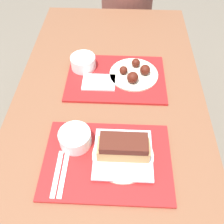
{
  "coord_description": "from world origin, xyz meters",
  "views": [
    {
      "loc": [
        0.05,
        -0.58,
        1.54
      ],
      "look_at": [
        0.02,
        0.04,
        0.79
      ],
      "focal_mm": 40.0,
      "sensor_mm": 36.0,
      "label": 1
    }
  ],
  "objects_px": {
    "tray_far": "(116,78)",
    "brisket_sandwich_plate": "(123,151)",
    "wings_plate_far": "(135,73)",
    "bowl_coleslaw_near": "(75,138)",
    "tray_near": "(107,160)",
    "bowl_coleslaw_far": "(83,62)"
  },
  "relations": [
    {
      "from": "brisket_sandwich_plate",
      "to": "wings_plate_far",
      "type": "bearing_deg",
      "value": 83.77
    },
    {
      "from": "tray_far",
      "to": "brisket_sandwich_plate",
      "type": "relative_size",
      "value": 2.07
    },
    {
      "from": "wings_plate_far",
      "to": "brisket_sandwich_plate",
      "type": "bearing_deg",
      "value": -96.23
    },
    {
      "from": "bowl_coleslaw_far",
      "to": "wings_plate_far",
      "type": "xyz_separation_m",
      "value": [
        0.24,
        -0.05,
        -0.02
      ]
    },
    {
      "from": "tray_far",
      "to": "bowl_coleslaw_far",
      "type": "xyz_separation_m",
      "value": [
        -0.16,
        0.06,
        0.04
      ]
    },
    {
      "from": "bowl_coleslaw_far",
      "to": "brisket_sandwich_plate",
      "type": "bearing_deg",
      "value": -67.61
    },
    {
      "from": "tray_near",
      "to": "tray_far",
      "type": "relative_size",
      "value": 1.0
    },
    {
      "from": "bowl_coleslaw_near",
      "to": "wings_plate_far",
      "type": "height_order",
      "value": "same"
    },
    {
      "from": "tray_far",
      "to": "bowl_coleslaw_near",
      "type": "height_order",
      "value": "bowl_coleslaw_near"
    },
    {
      "from": "brisket_sandwich_plate",
      "to": "tray_near",
      "type": "bearing_deg",
      "value": -162.57
    },
    {
      "from": "tray_near",
      "to": "wings_plate_far",
      "type": "height_order",
      "value": "wings_plate_far"
    },
    {
      "from": "wings_plate_far",
      "to": "bowl_coleslaw_near",
      "type": "bearing_deg",
      "value": -120.26
    },
    {
      "from": "brisket_sandwich_plate",
      "to": "tray_far",
      "type": "bearing_deg",
      "value": 95.31
    },
    {
      "from": "tray_near",
      "to": "bowl_coleslaw_far",
      "type": "relative_size",
      "value": 3.88
    },
    {
      "from": "tray_near",
      "to": "wings_plate_far",
      "type": "bearing_deg",
      "value": 77.12
    },
    {
      "from": "tray_near",
      "to": "wings_plate_far",
      "type": "distance_m",
      "value": 0.45
    },
    {
      "from": "bowl_coleslaw_near",
      "to": "wings_plate_far",
      "type": "bearing_deg",
      "value": 59.74
    },
    {
      "from": "tray_near",
      "to": "bowl_coleslaw_near",
      "type": "bearing_deg",
      "value": 151.6
    },
    {
      "from": "bowl_coleslaw_near",
      "to": "tray_far",
      "type": "bearing_deg",
      "value": 69.59
    },
    {
      "from": "wings_plate_far",
      "to": "tray_far",
      "type": "bearing_deg",
      "value": -171.21
    },
    {
      "from": "brisket_sandwich_plate",
      "to": "wings_plate_far",
      "type": "distance_m",
      "value": 0.43
    },
    {
      "from": "tray_near",
      "to": "bowl_coleslaw_far",
      "type": "height_order",
      "value": "bowl_coleslaw_far"
    }
  ]
}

